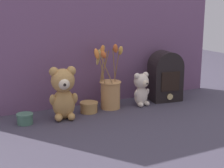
% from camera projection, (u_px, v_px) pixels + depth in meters
% --- Properties ---
extents(ground_plane, '(4.00, 4.00, 0.00)m').
position_uv_depth(ground_plane, '(114.00, 110.00, 1.77)').
color(ground_plane, '#3D3847').
extents(backdrop_wall, '(1.43, 0.02, 0.77)m').
position_uv_depth(backdrop_wall, '(100.00, 33.00, 1.83)').
color(backdrop_wall, '#704C70').
rests_on(backdrop_wall, ground).
extents(teddy_bear_large, '(0.14, 0.13, 0.25)m').
position_uv_depth(teddy_bear_large, '(63.00, 92.00, 1.61)').
color(teddy_bear_large, tan).
rests_on(teddy_bear_large, ground).
extents(teddy_bear_medium, '(0.10, 0.09, 0.18)m').
position_uv_depth(teddy_bear_medium, '(141.00, 88.00, 1.83)').
color(teddy_bear_medium, beige).
rests_on(teddy_bear_medium, ground).
extents(flower_vase, '(0.17, 0.16, 0.34)m').
position_uv_depth(flower_vase, '(109.00, 89.00, 1.78)').
color(flower_vase, tan).
rests_on(flower_vase, ground).
extents(vintage_radio, '(0.18, 0.15, 0.28)m').
position_uv_depth(vintage_radio, '(165.00, 75.00, 1.92)').
color(vintage_radio, black).
rests_on(vintage_radio, ground).
extents(decorative_tin_tall, '(0.08, 0.08, 0.05)m').
position_uv_depth(decorative_tin_tall, '(25.00, 118.00, 1.57)').
color(decorative_tin_tall, '#47705B').
rests_on(decorative_tin_tall, ground).
extents(decorative_tin_short, '(0.09, 0.09, 0.05)m').
position_uv_depth(decorative_tin_short, '(89.00, 107.00, 1.73)').
color(decorative_tin_short, tan).
rests_on(decorative_tin_short, ground).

